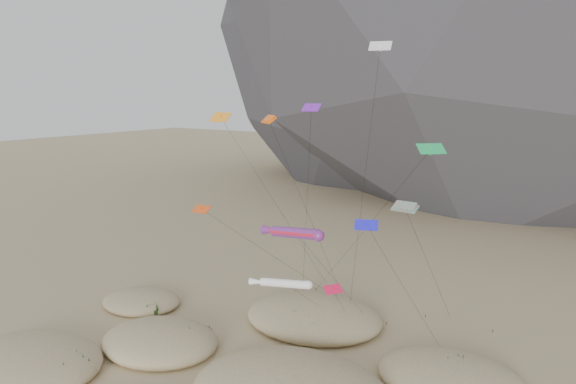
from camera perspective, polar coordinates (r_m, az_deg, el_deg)
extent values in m
ellipsoid|color=#2B2B30|center=(170.01, 10.89, 16.37)|extent=(136.20, 127.83, 116.00)
ellipsoid|color=#CCB789|center=(59.32, -25.08, -15.52)|extent=(14.98, 12.73, 2.97)
ellipsoid|color=#CCB789|center=(59.78, -12.89, -14.57)|extent=(12.47, 10.60, 2.93)
ellipsoid|color=#CCB789|center=(64.04, 2.67, -12.51)|extent=(15.69, 13.34, 3.18)
ellipsoid|color=#CCB789|center=(54.14, 16.20, -17.66)|extent=(13.11, 11.14, 2.31)
ellipsoid|color=#CCB789|center=(71.14, -14.67, -10.68)|extent=(9.92, 8.43, 2.05)
ellipsoid|color=black|center=(59.18, -24.09, -15.25)|extent=(3.09, 2.65, 0.93)
ellipsoid|color=black|center=(56.71, -21.18, -16.30)|extent=(2.49, 2.13, 0.75)
ellipsoid|color=black|center=(59.78, -10.86, -14.34)|extent=(2.70, 2.31, 0.81)
ellipsoid|color=black|center=(60.29, -8.75, -14.15)|extent=(2.09, 1.79, 0.63)
ellipsoid|color=black|center=(50.57, -0.32, -18.60)|extent=(3.12, 2.67, 0.94)
ellipsoid|color=black|center=(51.71, 5.10, -18.07)|extent=(2.73, 2.33, 0.82)
ellipsoid|color=black|center=(50.91, -4.37, -18.68)|extent=(2.62, 2.24, 0.78)
ellipsoid|color=black|center=(62.21, 1.39, -12.93)|extent=(2.76, 2.36, 0.83)
ellipsoid|color=black|center=(60.83, 2.06, -13.60)|extent=(2.84, 2.43, 0.85)
ellipsoid|color=black|center=(55.80, 17.45, -16.63)|extent=(2.32, 1.98, 0.69)
ellipsoid|color=black|center=(54.58, 13.57, -17.19)|extent=(2.16, 1.85, 0.65)
ellipsoid|color=black|center=(71.64, -14.91, -10.51)|extent=(2.25, 1.93, 0.68)
ellipsoid|color=black|center=(67.79, -13.51, -11.76)|extent=(1.92, 1.64, 0.58)
cylinder|color=#3F2D1E|center=(69.62, 5.88, -11.14)|extent=(0.08, 0.08, 0.30)
cylinder|color=#3F2D1E|center=(65.76, 6.15, -12.47)|extent=(0.08, 0.08, 0.30)
cylinder|color=#3F2D1E|center=(64.62, 9.98, -12.99)|extent=(0.08, 0.08, 0.30)
cylinder|color=#3F2D1E|center=(67.47, 13.79, -12.11)|extent=(0.08, 0.08, 0.30)
cylinder|color=#3F2D1E|center=(60.32, 15.25, -14.97)|extent=(0.08, 0.08, 0.30)
cylinder|color=#3F2D1E|center=(73.84, 2.84, -9.82)|extent=(0.08, 0.08, 0.30)
cylinder|color=#3F2D1E|center=(65.65, 20.08, -13.11)|extent=(0.08, 0.08, 0.30)
cylinder|color=#3F2D1E|center=(73.22, 1.51, -9.99)|extent=(0.08, 0.08, 0.30)
cylinder|color=red|center=(49.91, 0.75, -4.17)|extent=(5.47, 1.82, 1.52)
sphere|color=red|center=(48.20, 3.13, -4.45)|extent=(1.02, 1.02, 1.02)
cone|color=red|center=(51.89, -1.67, -3.91)|extent=(2.32, 1.22, 1.09)
cylinder|color=black|center=(56.93, 5.10, -9.24)|extent=(1.74, 13.32, 13.08)
cylinder|color=white|center=(49.67, -0.36, -9.26)|extent=(4.60, 1.45, 1.03)
sphere|color=white|center=(48.79, 2.09, -9.41)|extent=(0.76, 0.76, 0.76)
cone|color=white|center=(50.75, -2.95, -9.12)|extent=(1.92, 0.94, 0.77)
cylinder|color=black|center=(58.55, 2.09, -10.81)|extent=(4.45, 15.68, 8.92)
cube|color=#EB590C|center=(61.79, -1.96, 7.31)|extent=(2.61, 2.24, 0.74)
cube|color=#EB590C|center=(61.79, -1.96, 7.49)|extent=(2.18, 1.84, 0.72)
cylinder|color=black|center=(64.19, 2.24, -2.65)|extent=(6.84, 6.44, 22.32)
cube|color=red|center=(49.83, 11.79, -1.59)|extent=(2.43, 1.25, 0.64)
cube|color=red|center=(49.79, 11.80, -1.35)|extent=(2.05, 1.00, 0.64)
cylinder|color=black|center=(58.88, 14.27, -7.63)|extent=(0.06, 15.52, 15.48)
cube|color=purple|center=(50.98, 2.39, 8.58)|extent=(1.72, 0.91, 0.71)
cube|color=purple|center=(50.99, 2.39, 8.41)|extent=(0.21, 0.25, 0.56)
cylinder|color=black|center=(61.32, 1.87, -2.43)|extent=(9.85, 14.79, 23.97)
cube|color=silver|center=(55.24, 9.36, 14.44)|extent=(2.27, 1.46, 0.92)
cube|color=silver|center=(55.23, 9.36, 14.29)|extent=(0.32, 0.38, 0.69)
cylinder|color=black|center=(58.84, 7.61, -0.25)|extent=(4.76, 3.97, 29.61)
cube|color=#1E1AE1|center=(47.74, 7.96, -3.34)|extent=(2.21, 1.74, 0.71)
cube|color=#1E1AE1|center=(47.78, 7.96, -3.51)|extent=(0.29, 0.27, 0.68)
cylinder|color=black|center=(53.67, 11.97, -9.90)|extent=(3.76, 10.30, 14.33)
cube|color=#19A452|center=(47.77, 14.35, 4.28)|extent=(2.47, 2.42, 0.79)
cube|color=#19A452|center=(47.78, 14.34, 4.10)|extent=(0.34, 0.33, 0.78)
cylinder|color=black|center=(60.09, 7.39, -4.35)|extent=(19.53, 15.02, 20.76)
cube|color=#DD1442|center=(47.80, 4.60, -9.82)|extent=(1.57, 1.75, 0.55)
cube|color=#DD1442|center=(47.85, 4.60, -9.99)|extent=(0.23, 0.24, 0.54)
cylinder|color=black|center=(56.78, 5.50, -11.40)|extent=(5.88, 14.74, 9.10)
cube|color=orange|center=(60.85, -6.87, 7.55)|extent=(2.31, 1.13, 0.98)
cube|color=orange|center=(60.86, -6.87, 7.41)|extent=(0.28, 0.34, 0.76)
cylinder|color=black|center=(61.95, -0.16, -2.91)|extent=(11.91, 7.64, 22.66)
cube|color=#CB4413|center=(55.72, -8.78, -1.73)|extent=(1.84, 1.10, 0.63)
cube|color=#CB4413|center=(55.76, -8.78, -1.88)|extent=(0.23, 0.19, 0.61)
cylinder|color=black|center=(61.98, -0.70, -7.06)|extent=(7.27, 17.34, 14.01)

